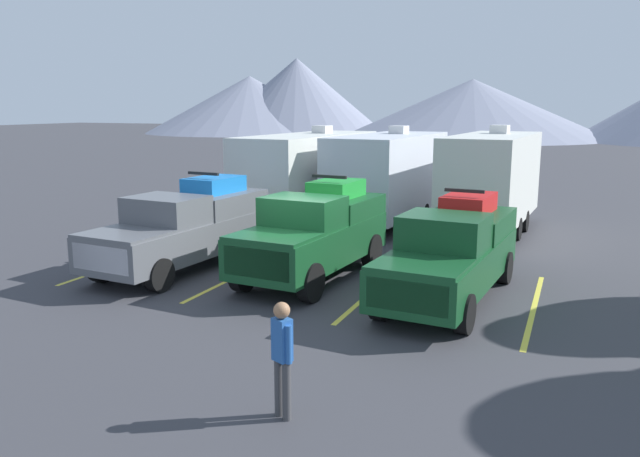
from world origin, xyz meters
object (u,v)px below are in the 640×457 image
object	(u,v)px
camper_trailer_c	(492,177)
pickup_truck_a	(187,226)
person_a	(282,352)
pickup_truck_c	(452,250)
camper_trailer_a	(309,171)
pickup_truck_b	(315,231)
camper_trailer_b	(389,173)

from	to	relation	value
camper_trailer_c	pickup_truck_a	bearing A→B (deg)	-131.53
person_a	pickup_truck_c	bearing A→B (deg)	80.68
camper_trailer_a	person_a	bearing A→B (deg)	-67.77
pickup_truck_b	pickup_truck_c	world-z (taller)	pickup_truck_b
pickup_truck_a	camper_trailer_b	world-z (taller)	camper_trailer_b
pickup_truck_c	camper_trailer_a	xyz separation A→B (m)	(-7.10, 7.94, 0.80)
pickup_truck_b	camper_trailer_a	world-z (taller)	camper_trailer_a
camper_trailer_a	camper_trailer_b	distance (m)	3.12
person_a	camper_trailer_c	bearing A→B (deg)	86.55
pickup_truck_a	pickup_truck_b	world-z (taller)	pickup_truck_b
pickup_truck_b	camper_trailer_c	distance (m)	8.39
camper_trailer_a	camper_trailer_b	world-z (taller)	camper_trailer_b
pickup_truck_a	pickup_truck_c	world-z (taller)	pickup_truck_a
pickup_truck_b	camper_trailer_b	xyz separation A→B (m)	(-0.35, 7.83, 0.73)
camper_trailer_c	person_a	size ratio (longest dim) A/B	4.61
pickup_truck_b	camper_trailer_b	world-z (taller)	camper_trailer_b
camper_trailer_c	camper_trailer_a	bearing A→B (deg)	-178.92
pickup_truck_a	person_a	xyz separation A→B (m)	(6.23, -6.76, -0.17)
camper_trailer_c	pickup_truck_b	bearing A→B (deg)	-114.26
pickup_truck_c	camper_trailer_c	size ratio (longest dim) A/B	0.75
pickup_truck_a	pickup_truck_b	distance (m)	3.72
camper_trailer_b	camper_trailer_a	bearing A→B (deg)	-173.78
pickup_truck_a	camper_trailer_c	distance (m)	10.78
camper_trailer_b	pickup_truck_b	bearing A→B (deg)	-87.44
person_a	pickup_truck_b	bearing A→B (deg)	109.48
pickup_truck_a	camper_trailer_c	bearing A→B (deg)	48.47
camper_trailer_c	person_a	distance (m)	14.86
pickup_truck_c	camper_trailer_b	world-z (taller)	camper_trailer_b
pickup_truck_b	camper_trailer_c	xyz separation A→B (m)	(3.43, 7.62, 0.77)
pickup_truck_c	camper_trailer_b	size ratio (longest dim) A/B	0.73
camper_trailer_a	person_a	xyz separation A→B (m)	(6.00, -14.67, -0.93)
pickup_truck_a	person_a	world-z (taller)	pickup_truck_a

